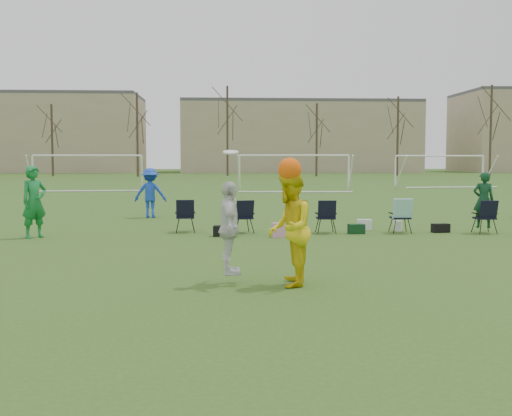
{
  "coord_description": "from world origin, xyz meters",
  "views": [
    {
      "loc": [
        -0.91,
        -10.62,
        2.16
      ],
      "look_at": [
        -0.25,
        1.19,
        1.25
      ],
      "focal_mm": 45.0,
      "sensor_mm": 36.0,
      "label": 1
    }
  ],
  "objects": [
    {
      "name": "ground",
      "position": [
        0.0,
        0.0,
        0.0
      ],
      "size": [
        260.0,
        260.0,
        0.0
      ],
      "primitive_type": "plane",
      "color": "#32591B",
      "rests_on": "ground"
    },
    {
      "name": "building_row",
      "position": [
        6.73,
        96.0,
        5.99
      ],
      "size": [
        126.0,
        16.0,
        13.0
      ],
      "color": "tan",
      "rests_on": "ground"
    },
    {
      "name": "goal_right",
      "position": [
        16.0,
        38.0,
        1.92
      ],
      "size": [
        7.35,
        1.14,
        2.46
      ],
      "rotation": [
        0.0,
        0.0,
        0.14
      ],
      "color": "white",
      "rests_on": "ground"
    },
    {
      "name": "fielder_green_near",
      "position": [
        -5.99,
        7.14,
        0.99
      ],
      "size": [
        0.84,
        0.85,
        1.98
      ],
      "primitive_type": "imported",
      "rotation": [
        0.0,
        0.0,
        0.79
      ],
      "color": "#157934",
      "rests_on": "ground"
    },
    {
      "name": "sideline_setup",
      "position": [
        2.97,
        7.83,
        0.53
      ],
      "size": [
        9.36,
        2.0,
        1.78
      ],
      "color": "#103B21",
      "rests_on": "ground"
    },
    {
      "name": "center_contest",
      "position": [
        -0.04,
        0.15,
        1.01
      ],
      "size": [
        1.66,
        1.18,
        2.31
      ],
      "color": "silver",
      "rests_on": "ground"
    },
    {
      "name": "goal_mid",
      "position": [
        4.0,
        32.0,
        1.92
      ],
      "size": [
        7.4,
        0.63,
        2.46
      ],
      "rotation": [
        0.0,
        0.0,
        -0.07
      ],
      "color": "white",
      "rests_on": "ground"
    },
    {
      "name": "goal_left",
      "position": [
        -10.0,
        34.0,
        1.92
      ],
      "size": [
        7.39,
        0.76,
        2.46
      ],
      "rotation": [
        0.0,
        0.0,
        0.09
      ],
      "color": "white",
      "rests_on": "ground"
    },
    {
      "name": "tree_line",
      "position": [
        0.24,
        69.85,
        5.09
      ],
      "size": [
        110.28,
        3.28,
        11.4
      ],
      "color": "#382B21",
      "rests_on": "ground"
    },
    {
      "name": "fielder_blue",
      "position": [
        -3.49,
        13.11,
        0.91
      ],
      "size": [
        1.22,
        0.75,
        1.82
      ],
      "primitive_type": "imported",
      "rotation": [
        0.0,
        0.0,
        3.08
      ],
      "color": "blue",
      "rests_on": "ground"
    }
  ]
}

